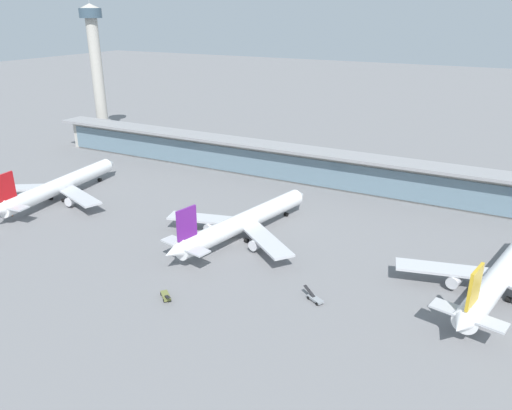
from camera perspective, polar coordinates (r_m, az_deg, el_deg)
The scene contains 9 objects.
ground_plane at distance 160.11m, azimuth -2.22°, elevation -4.28°, with size 1200.00×1200.00×0.00m, color slate.
airliner_left_stand at distance 208.10m, azimuth -21.77°, elevation 2.03°, with size 51.38×67.16×17.88m.
airliner_centre_stand at distance 160.51m, azimuth -1.59°, elevation -1.99°, with size 50.52×66.64×17.88m.
airliner_right_stand at distance 143.93m, azimuth 26.29°, elevation -7.33°, with size 50.47×66.59×17.88m.
service_truck_mid_apron_grey at distance 130.06m, azimuth 6.77°, elevation -10.62°, with size 6.63×4.42×2.70m.
service_truck_by_tail_olive at distance 132.24m, azimuth -10.34°, elevation -10.25°, with size 6.08×5.41×2.70m.
terminal_building at distance 212.72m, azimuth 6.63°, elevation 4.50°, with size 279.65×12.80×15.20m.
control_tower at distance 300.78m, azimuth -17.94°, elevation 15.35°, with size 12.00×12.00×77.98m.
safety_cone_bravo at distance 200.10m, azimuth -26.24°, elevation -1.07°, with size 0.62×0.62×0.70m.
Camera 1 is at (72.70, -124.45, 69.73)m, focal length 34.76 mm.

